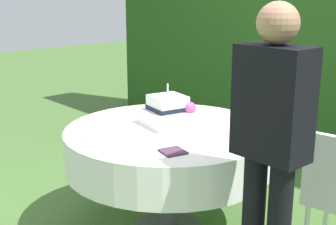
{
  "coord_description": "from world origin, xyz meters",
  "views": [
    {
      "loc": [
        2.18,
        -1.98,
        1.65
      ],
      "look_at": [
        -0.04,
        0.03,
        0.84
      ],
      "focal_mm": 48.95,
      "sensor_mm": 36.0,
      "label": 1
    }
  ],
  "objects_px": {
    "wedding_cake": "(168,112)",
    "standing_person": "(271,142)",
    "serving_plate_right": "(93,140)",
    "napkin_stack": "(173,152)",
    "cake_table": "(168,147)",
    "serving_plate_near": "(113,119)",
    "serving_plate_far": "(120,132)",
    "serving_plate_left": "(157,112)"
  },
  "relations": [
    {
      "from": "serving_plate_near",
      "to": "napkin_stack",
      "type": "height_order",
      "value": "napkin_stack"
    },
    {
      "from": "serving_plate_far",
      "to": "serving_plate_right",
      "type": "xyz_separation_m",
      "value": [
        0.02,
        -0.22,
        0.0
      ]
    },
    {
      "from": "wedding_cake",
      "to": "serving_plate_near",
      "type": "xyz_separation_m",
      "value": [
        -0.36,
        -0.21,
        -0.08
      ]
    },
    {
      "from": "wedding_cake",
      "to": "napkin_stack",
      "type": "xyz_separation_m",
      "value": [
        0.43,
        -0.36,
        -0.08
      ]
    },
    {
      "from": "standing_person",
      "to": "serving_plate_near",
      "type": "bearing_deg",
      "value": 178.42
    },
    {
      "from": "serving_plate_far",
      "to": "napkin_stack",
      "type": "height_order",
      "value": "napkin_stack"
    },
    {
      "from": "serving_plate_near",
      "to": "serving_plate_far",
      "type": "height_order",
      "value": "same"
    },
    {
      "from": "serving_plate_right",
      "to": "standing_person",
      "type": "distance_m",
      "value": 1.14
    },
    {
      "from": "serving_plate_far",
      "to": "serving_plate_right",
      "type": "relative_size",
      "value": 1.22
    },
    {
      "from": "cake_table",
      "to": "napkin_stack",
      "type": "height_order",
      "value": "napkin_stack"
    },
    {
      "from": "standing_person",
      "to": "serving_plate_right",
      "type": "bearing_deg",
      "value": -163.1
    },
    {
      "from": "serving_plate_near",
      "to": "standing_person",
      "type": "xyz_separation_m",
      "value": [
        1.37,
        -0.04,
        0.18
      ]
    },
    {
      "from": "wedding_cake",
      "to": "serving_plate_left",
      "type": "bearing_deg",
      "value": 152.87
    },
    {
      "from": "wedding_cake",
      "to": "standing_person",
      "type": "bearing_deg",
      "value": -13.84
    },
    {
      "from": "serving_plate_near",
      "to": "napkin_stack",
      "type": "distance_m",
      "value": 0.8
    },
    {
      "from": "serving_plate_right",
      "to": "serving_plate_left",
      "type": "bearing_deg",
      "value": 108.43
    },
    {
      "from": "cake_table",
      "to": "serving_plate_right",
      "type": "xyz_separation_m",
      "value": [
        -0.13,
        -0.52,
        0.14
      ]
    },
    {
      "from": "serving_plate_far",
      "to": "serving_plate_left",
      "type": "distance_m",
      "value": 0.56
    },
    {
      "from": "wedding_cake",
      "to": "standing_person",
      "type": "relative_size",
      "value": 0.23
    },
    {
      "from": "napkin_stack",
      "to": "serving_plate_left",
      "type": "bearing_deg",
      "value": 145.04
    },
    {
      "from": "serving_plate_left",
      "to": "napkin_stack",
      "type": "distance_m",
      "value": 0.9
    },
    {
      "from": "serving_plate_left",
      "to": "napkin_stack",
      "type": "height_order",
      "value": "napkin_stack"
    },
    {
      "from": "cake_table",
      "to": "serving_plate_near",
      "type": "bearing_deg",
      "value": -160.26
    },
    {
      "from": "cake_table",
      "to": "serving_plate_left",
      "type": "height_order",
      "value": "serving_plate_left"
    },
    {
      "from": "cake_table",
      "to": "standing_person",
      "type": "height_order",
      "value": "standing_person"
    },
    {
      "from": "serving_plate_right",
      "to": "standing_person",
      "type": "height_order",
      "value": "standing_person"
    },
    {
      "from": "napkin_stack",
      "to": "serving_plate_near",
      "type": "bearing_deg",
      "value": 169.52
    },
    {
      "from": "wedding_cake",
      "to": "standing_person",
      "type": "xyz_separation_m",
      "value": [
        1.02,
        -0.25,
        0.1
      ]
    },
    {
      "from": "napkin_stack",
      "to": "wedding_cake",
      "type": "bearing_deg",
      "value": 140.23
    },
    {
      "from": "serving_plate_far",
      "to": "standing_person",
      "type": "bearing_deg",
      "value": 5.64
    },
    {
      "from": "wedding_cake",
      "to": "napkin_stack",
      "type": "relative_size",
      "value": 2.8
    },
    {
      "from": "serving_plate_right",
      "to": "napkin_stack",
      "type": "relative_size",
      "value": 0.79
    },
    {
      "from": "wedding_cake",
      "to": "serving_plate_right",
      "type": "relative_size",
      "value": 3.52
    },
    {
      "from": "cake_table",
      "to": "wedding_cake",
      "type": "xyz_separation_m",
      "value": [
        -0.07,
        0.06,
        0.22
      ]
    },
    {
      "from": "serving_plate_near",
      "to": "serving_plate_right",
      "type": "xyz_separation_m",
      "value": [
        0.29,
        -0.36,
        0.0
      ]
    },
    {
      "from": "serving_plate_right",
      "to": "napkin_stack",
      "type": "bearing_deg",
      "value": 24.04
    },
    {
      "from": "cake_table",
      "to": "serving_plate_left",
      "type": "xyz_separation_m",
      "value": [
        -0.37,
        0.22,
        0.14
      ]
    },
    {
      "from": "wedding_cake",
      "to": "serving_plate_far",
      "type": "height_order",
      "value": "wedding_cake"
    },
    {
      "from": "wedding_cake",
      "to": "standing_person",
      "type": "distance_m",
      "value": 1.05
    },
    {
      "from": "wedding_cake",
      "to": "serving_plate_left",
      "type": "height_order",
      "value": "wedding_cake"
    },
    {
      "from": "cake_table",
      "to": "serving_plate_near",
      "type": "xyz_separation_m",
      "value": [
        -0.42,
        -0.15,
        0.14
      ]
    },
    {
      "from": "serving_plate_left",
      "to": "cake_table",
      "type": "bearing_deg",
      "value": -30.35
    }
  ]
}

